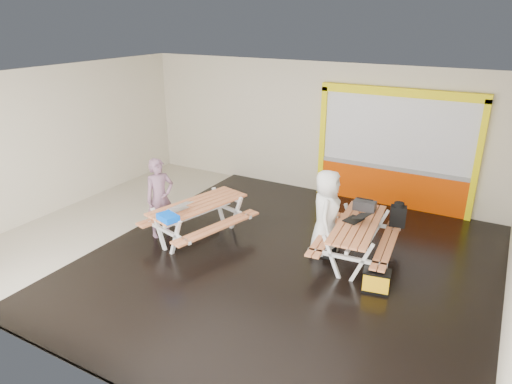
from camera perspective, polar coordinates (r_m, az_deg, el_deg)
The scene contains 14 objects.
room at distance 9.00m, azimuth -2.80°, elevation 2.64°, with size 10.02×8.02×3.52m.
deck at distance 9.17m, azimuth 4.12°, elevation -8.88°, with size 7.50×7.98×0.05m, color black.
kiosk at distance 11.83m, azimuth 16.77°, elevation 4.76°, with size 3.88×0.16×3.00m.
picnic_table_left at distance 9.88m, azimuth -7.15°, elevation -2.52°, with size 1.99×2.49×0.88m.
picnic_table_right at distance 9.20m, azimuth 12.41°, elevation -4.87°, with size 1.62×2.25×0.85m.
person_left at distance 10.09m, azimuth -11.81°, elevation -0.77°, with size 0.64×0.42×1.77m, color #6E4D61.
person_right at distance 9.29m, azimuth 8.71°, elevation -2.68°, with size 0.89×0.58×1.83m, color white.
laptop_left at distance 9.52m, azimuth -9.45°, elevation -1.85°, with size 0.49×0.46×0.18m.
laptop_right at distance 9.15m, azimuth 12.35°, elevation -3.21°, with size 0.52×0.49×0.19m.
blue_pouch at distance 9.08m, azimuth -10.85°, elevation -3.11°, with size 0.41×0.29×0.12m, color #004FEC.
toolbox at distance 9.68m, azimuth 13.31°, elevation -1.63°, with size 0.45×0.23×0.26m.
backpack at distance 9.87m, azimuth 17.19°, elevation -2.73°, with size 0.35×0.27×0.53m.
dark_case at distance 9.50m, azimuth 8.38°, elevation -7.13°, with size 0.47×0.35×0.18m, color black.
fluke_bag at distance 8.47m, azimuth 14.68°, elevation -10.63°, with size 0.51×0.38×0.40m.
Camera 1 is at (4.55, -7.22, 4.62)m, focal length 32.28 mm.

